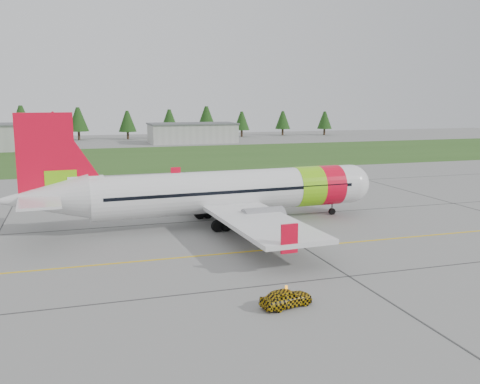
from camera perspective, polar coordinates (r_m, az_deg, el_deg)
name	(u,v)px	position (r m, az deg, el deg)	size (l,w,h in m)	color
ground	(211,292)	(35.12, -3.12, -10.57)	(320.00, 320.00, 0.00)	gray
aircraft	(222,192)	(52.78, -1.89, 0.00)	(36.76, 33.85, 11.13)	silver
follow_me_car	(286,280)	(32.27, 4.97, -9.36)	(1.32, 1.12, 3.29)	gold
grass_strip	(113,159)	(114.84, -13.41, 3.48)	(320.00, 50.00, 0.03)	#30561E
taxi_guideline	(186,257)	(42.51, -5.83, -6.92)	(120.00, 0.25, 0.02)	gold
hangar_east	(192,134)	(153.81, -5.10, 6.23)	(24.00, 12.00, 5.20)	#A8A8A3
treeline	(98,123)	(170.24, -14.91, 7.10)	(160.00, 8.00, 10.00)	#1C3F14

